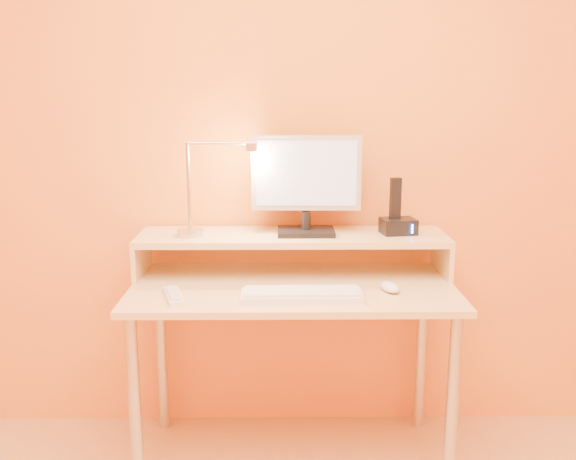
{
  "coord_description": "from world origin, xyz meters",
  "views": [
    {
      "loc": [
        -0.04,
        -1.08,
        1.43
      ],
      "look_at": [
        -0.02,
        1.13,
        0.94
      ],
      "focal_mm": 39.59,
      "sensor_mm": 36.0,
      "label": 1
    }
  ],
  "objects_px": {
    "phone_dock": "(398,226)",
    "monitor_panel": "(306,173)",
    "lamp_base": "(190,233)",
    "mouse": "(390,287)",
    "keyboard": "(302,296)",
    "remote_control": "(174,296)"
  },
  "relations": [
    {
      "from": "phone_dock",
      "to": "monitor_panel",
      "type": "bearing_deg",
      "value": 169.58
    },
    {
      "from": "lamp_base",
      "to": "phone_dock",
      "type": "distance_m",
      "value": 0.81
    },
    {
      "from": "monitor_panel",
      "to": "mouse",
      "type": "distance_m",
      "value": 0.54
    },
    {
      "from": "keyboard",
      "to": "remote_control",
      "type": "bearing_deg",
      "value": 178.7
    },
    {
      "from": "lamp_base",
      "to": "keyboard",
      "type": "bearing_deg",
      "value": -33.74
    },
    {
      "from": "mouse",
      "to": "monitor_panel",
      "type": "bearing_deg",
      "value": 125.73
    },
    {
      "from": "monitor_panel",
      "to": "keyboard",
      "type": "height_order",
      "value": "monitor_panel"
    },
    {
      "from": "keyboard",
      "to": "mouse",
      "type": "distance_m",
      "value": 0.33
    },
    {
      "from": "keyboard",
      "to": "monitor_panel",
      "type": "bearing_deg",
      "value": 84.7
    },
    {
      "from": "monitor_panel",
      "to": "phone_dock",
      "type": "relative_size",
      "value": 3.23
    },
    {
      "from": "phone_dock",
      "to": "mouse",
      "type": "bearing_deg",
      "value": -114.26
    },
    {
      "from": "keyboard",
      "to": "mouse",
      "type": "xyz_separation_m",
      "value": [
        0.32,
        0.08,
        0.01
      ]
    },
    {
      "from": "keyboard",
      "to": "remote_control",
      "type": "xyz_separation_m",
      "value": [
        -0.45,
        0.0,
        -0.0
      ]
    },
    {
      "from": "monitor_panel",
      "to": "mouse",
      "type": "xyz_separation_m",
      "value": [
        0.29,
        -0.25,
        -0.38
      ]
    },
    {
      "from": "monitor_panel",
      "to": "remote_control",
      "type": "bearing_deg",
      "value": -145.08
    },
    {
      "from": "remote_control",
      "to": "keyboard",
      "type": "bearing_deg",
      "value": -17.4
    },
    {
      "from": "monitor_panel",
      "to": "remote_control",
      "type": "relative_size",
      "value": 2.25
    },
    {
      "from": "lamp_base",
      "to": "keyboard",
      "type": "height_order",
      "value": "lamp_base"
    },
    {
      "from": "monitor_panel",
      "to": "phone_dock",
      "type": "bearing_deg",
      "value": -0.56
    },
    {
      "from": "phone_dock",
      "to": "mouse",
      "type": "relative_size",
      "value": 1.26
    },
    {
      "from": "lamp_base",
      "to": "keyboard",
      "type": "relative_size",
      "value": 0.24
    },
    {
      "from": "phone_dock",
      "to": "lamp_base",
      "type": "bearing_deg",
      "value": 173.3
    }
  ]
}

